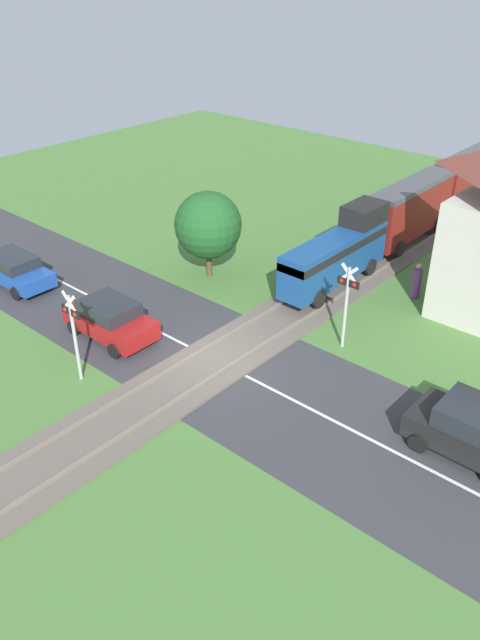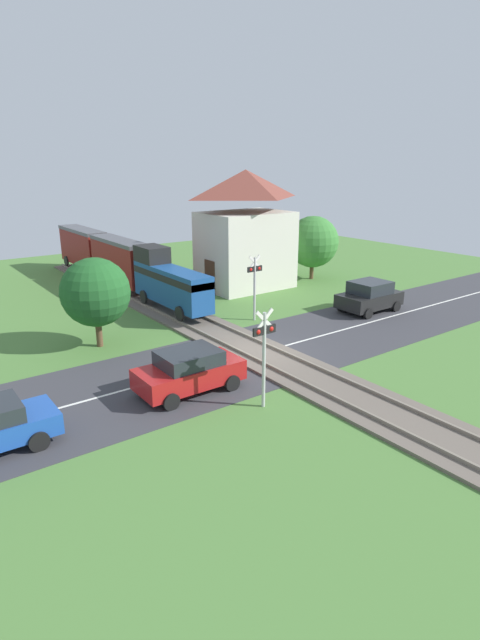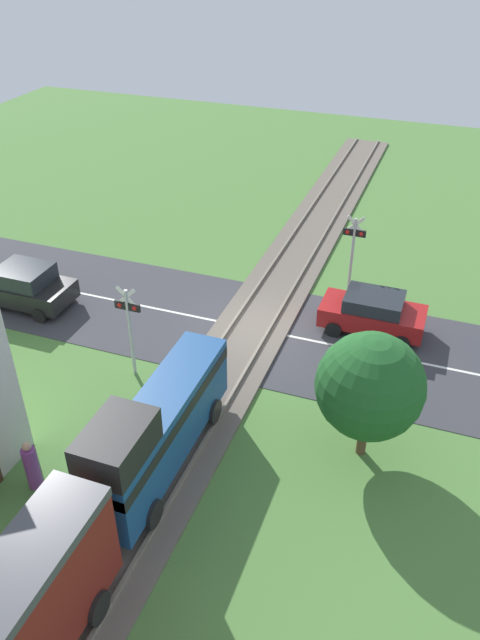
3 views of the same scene
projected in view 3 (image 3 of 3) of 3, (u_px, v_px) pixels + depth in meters
The scene contains 9 objects.
ground_plane at pixel (252, 329), 23.67m from camera, with size 60.00×60.00×0.00m, color #4C7A38.
road_surface at pixel (252, 328), 23.66m from camera, with size 48.00×6.40×0.02m.
track_bed at pixel (252, 327), 23.63m from camera, with size 2.80×48.00×0.24m.
car_near_crossing at pixel (373, 312), 23.13m from camera, with size 3.82×1.93×1.55m.
car_far_side at pixel (26, 286), 24.63m from camera, with size 3.63×2.07×1.69m.
crossing_signal_west_approach at pixel (353, 245), 24.71m from camera, with size 0.90×0.18×3.43m.
crossing_signal_east_approach at pixel (129, 320), 20.21m from camera, with size 0.90×0.18×3.43m.
pedestrian_by_station at pixel (32, 466), 16.86m from camera, with size 0.40×0.40×1.60m.
tree_roadside_hedge at pixel (370, 386), 16.95m from camera, with size 3.02×3.02×4.01m.
Camera 3 is at (-6.30, 18.50, 13.36)m, focal length 35.00 mm.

